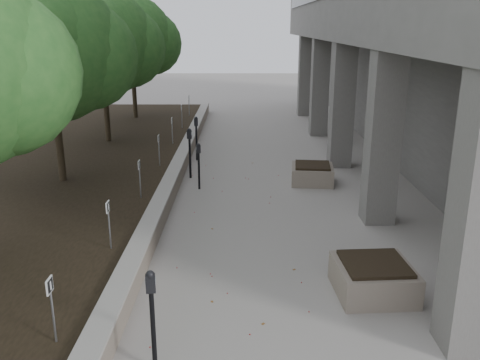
{
  "coord_description": "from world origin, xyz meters",
  "views": [
    {
      "loc": [
        0.17,
        -5.42,
        4.51
      ],
      "look_at": [
        0.12,
        5.4,
        1.2
      ],
      "focal_mm": 37.99,
      "sensor_mm": 36.0,
      "label": 1
    }
  ],
  "objects_px": {
    "crabapple_tree_5": "(132,57)",
    "parking_meter_3": "(199,166)",
    "planter_back": "(312,173)",
    "crabapple_tree_3": "(53,80)",
    "parking_meter_5": "(196,139)",
    "crabapple_tree_4": "(103,66)",
    "planter_front": "(373,278)",
    "parking_meter_4": "(190,153)",
    "parking_meter_2": "(153,321)"
  },
  "relations": [
    {
      "from": "crabapple_tree_5",
      "to": "parking_meter_3",
      "type": "bearing_deg",
      "value": -68.67
    },
    {
      "from": "planter_back",
      "to": "crabapple_tree_3",
      "type": "bearing_deg",
      "value": -171.31
    },
    {
      "from": "crabapple_tree_3",
      "to": "parking_meter_5",
      "type": "height_order",
      "value": "crabapple_tree_3"
    },
    {
      "from": "planter_back",
      "to": "parking_meter_3",
      "type": "bearing_deg",
      "value": -168.91
    },
    {
      "from": "crabapple_tree_3",
      "to": "crabapple_tree_4",
      "type": "bearing_deg",
      "value": 90.0
    },
    {
      "from": "crabapple_tree_5",
      "to": "planter_front",
      "type": "relative_size",
      "value": 4.22
    },
    {
      "from": "crabapple_tree_5",
      "to": "parking_meter_5",
      "type": "xyz_separation_m",
      "value": [
        3.39,
        -6.32,
        -2.35
      ]
    },
    {
      "from": "parking_meter_4",
      "to": "parking_meter_5",
      "type": "relative_size",
      "value": 1.01
    },
    {
      "from": "parking_meter_4",
      "to": "crabapple_tree_5",
      "type": "bearing_deg",
      "value": 123.71
    },
    {
      "from": "crabapple_tree_4",
      "to": "planter_front",
      "type": "distance_m",
      "value": 13.05
    },
    {
      "from": "parking_meter_4",
      "to": "parking_meter_5",
      "type": "distance_m",
      "value": 2.13
    },
    {
      "from": "crabapple_tree_3",
      "to": "parking_meter_2",
      "type": "bearing_deg",
      "value": -63.34
    },
    {
      "from": "parking_meter_2",
      "to": "planter_front",
      "type": "height_order",
      "value": "parking_meter_2"
    },
    {
      "from": "crabapple_tree_5",
      "to": "parking_meter_4",
      "type": "distance_m",
      "value": 9.4
    },
    {
      "from": "parking_meter_4",
      "to": "planter_front",
      "type": "bearing_deg",
      "value": -49.11
    },
    {
      "from": "crabapple_tree_5",
      "to": "parking_meter_3",
      "type": "height_order",
      "value": "crabapple_tree_5"
    },
    {
      "from": "parking_meter_2",
      "to": "parking_meter_3",
      "type": "relative_size",
      "value": 1.1
    },
    {
      "from": "crabapple_tree_5",
      "to": "planter_front",
      "type": "xyz_separation_m",
      "value": [
        7.26,
        -15.47,
        -2.82
      ]
    },
    {
      "from": "parking_meter_5",
      "to": "parking_meter_3",
      "type": "bearing_deg",
      "value": -87.52
    },
    {
      "from": "parking_meter_3",
      "to": "planter_front",
      "type": "height_order",
      "value": "parking_meter_3"
    },
    {
      "from": "parking_meter_4",
      "to": "parking_meter_5",
      "type": "xyz_separation_m",
      "value": [
        0.01,
        2.13,
        -0.01
      ]
    },
    {
      "from": "crabapple_tree_5",
      "to": "parking_meter_5",
      "type": "bearing_deg",
      "value": -61.79
    },
    {
      "from": "crabapple_tree_4",
      "to": "planter_front",
      "type": "height_order",
      "value": "crabapple_tree_4"
    },
    {
      "from": "planter_back",
      "to": "parking_meter_5",
      "type": "bearing_deg",
      "value": 144.61
    },
    {
      "from": "parking_meter_4",
      "to": "parking_meter_5",
      "type": "bearing_deg",
      "value": 101.56
    },
    {
      "from": "crabapple_tree_4",
      "to": "parking_meter_3",
      "type": "xyz_separation_m",
      "value": [
        3.74,
        -4.57,
        -2.45
      ]
    },
    {
      "from": "crabapple_tree_3",
      "to": "planter_front",
      "type": "bearing_deg",
      "value": -36.99
    },
    {
      "from": "planter_back",
      "to": "crabapple_tree_4",
      "type": "bearing_deg",
      "value": 150.93
    },
    {
      "from": "parking_meter_5",
      "to": "parking_meter_2",
      "type": "bearing_deg",
      "value": -91.63
    },
    {
      "from": "crabapple_tree_3",
      "to": "crabapple_tree_4",
      "type": "height_order",
      "value": "same"
    },
    {
      "from": "planter_front",
      "to": "parking_meter_5",
      "type": "bearing_deg",
      "value": 112.92
    },
    {
      "from": "crabapple_tree_3",
      "to": "planter_back",
      "type": "height_order",
      "value": "crabapple_tree_3"
    },
    {
      "from": "crabapple_tree_5",
      "to": "parking_meter_2",
      "type": "height_order",
      "value": "crabapple_tree_5"
    },
    {
      "from": "parking_meter_3",
      "to": "planter_back",
      "type": "xyz_separation_m",
      "value": [
        3.32,
        0.65,
        -0.39
      ]
    },
    {
      "from": "parking_meter_5",
      "to": "planter_back",
      "type": "relative_size",
      "value": 1.27
    },
    {
      "from": "parking_meter_3",
      "to": "parking_meter_4",
      "type": "relative_size",
      "value": 0.87
    },
    {
      "from": "crabapple_tree_5",
      "to": "parking_meter_2",
      "type": "xyz_separation_m",
      "value": [
        3.78,
        -17.54,
        -2.38
      ]
    },
    {
      "from": "crabapple_tree_4",
      "to": "parking_meter_5",
      "type": "height_order",
      "value": "crabapple_tree_4"
    },
    {
      "from": "parking_meter_5",
      "to": "planter_back",
      "type": "height_order",
      "value": "parking_meter_5"
    },
    {
      "from": "parking_meter_5",
      "to": "planter_back",
      "type": "xyz_separation_m",
      "value": [
        3.66,
        -2.6,
        -0.49
      ]
    },
    {
      "from": "parking_meter_2",
      "to": "parking_meter_3",
      "type": "xyz_separation_m",
      "value": [
        -0.04,
        7.96,
        -0.07
      ]
    },
    {
      "from": "crabapple_tree_3",
      "to": "planter_back",
      "type": "bearing_deg",
      "value": 8.69
    },
    {
      "from": "crabapple_tree_5",
      "to": "planter_back",
      "type": "bearing_deg",
      "value": -51.67
    },
    {
      "from": "crabapple_tree_4",
      "to": "parking_meter_4",
      "type": "relative_size",
      "value": 3.51
    },
    {
      "from": "crabapple_tree_5",
      "to": "planter_front",
      "type": "height_order",
      "value": "crabapple_tree_5"
    },
    {
      "from": "parking_meter_4",
      "to": "planter_front",
      "type": "xyz_separation_m",
      "value": [
        3.88,
        -7.02,
        -0.47
      ]
    },
    {
      "from": "parking_meter_2",
      "to": "parking_meter_4",
      "type": "distance_m",
      "value": 9.1
    },
    {
      "from": "parking_meter_3",
      "to": "planter_front",
      "type": "xyz_separation_m",
      "value": [
        3.52,
        -5.9,
        -0.37
      ]
    },
    {
      "from": "parking_meter_3",
      "to": "planter_front",
      "type": "distance_m",
      "value": 6.88
    },
    {
      "from": "parking_meter_5",
      "to": "planter_front",
      "type": "xyz_separation_m",
      "value": [
        3.87,
        -9.15,
        -0.47
      ]
    }
  ]
}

